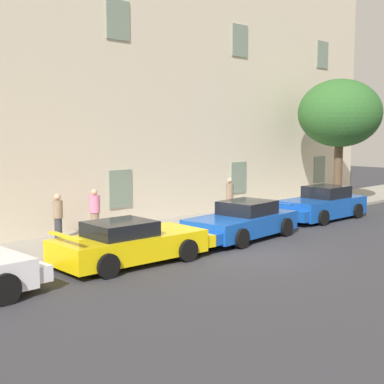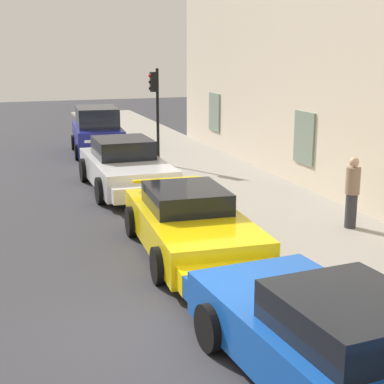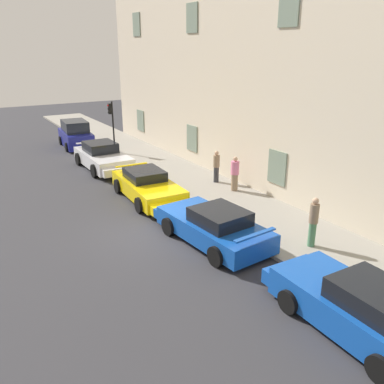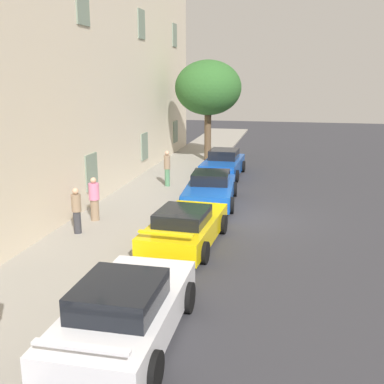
# 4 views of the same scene
# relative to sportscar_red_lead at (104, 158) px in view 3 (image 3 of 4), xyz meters

# --- Properties ---
(ground_plane) EXTENTS (80.00, 80.00, 0.00)m
(ground_plane) POSITION_rel_sportscar_red_lead_xyz_m (9.07, -1.41, -0.65)
(ground_plane) COLOR #333338
(sidewalk) EXTENTS (60.00, 3.74, 0.14)m
(sidewalk) POSITION_rel_sportscar_red_lead_xyz_m (9.07, 2.95, -0.58)
(sidewalk) COLOR gray
(sidewalk) RESTS_ON ground
(building_facade) EXTENTS (36.07, 3.92, 14.11)m
(building_facade) POSITION_rel_sportscar_red_lead_xyz_m (9.07, 6.53, 6.42)
(building_facade) COLOR beige
(building_facade) RESTS_ON ground
(sportscar_red_lead) EXTENTS (5.09, 2.27, 1.48)m
(sportscar_red_lead) POSITION_rel_sportscar_red_lead_xyz_m (0.00, 0.00, 0.00)
(sportscar_red_lead) COLOR white
(sportscar_red_lead) RESTS_ON ground
(sportscar_yellow_flank) EXTENTS (5.07, 2.36, 1.30)m
(sportscar_yellow_flank) POSITION_rel_sportscar_red_lead_xyz_m (5.90, 0.03, -0.06)
(sportscar_yellow_flank) COLOR yellow
(sportscar_yellow_flank) RESTS_ON ground
(sportscar_white_middle) EXTENTS (5.05, 2.48, 1.34)m
(sportscar_white_middle) POSITION_rel_sportscar_red_lead_xyz_m (10.81, 0.11, -0.05)
(sportscar_white_middle) COLOR #144CB2
(sportscar_white_middle) RESTS_ON ground
(sportscar_tail_end) EXTENTS (4.82, 2.20, 1.44)m
(sportscar_tail_end) POSITION_rel_sportscar_red_lead_xyz_m (16.62, 0.41, -0.04)
(sportscar_tail_end) COLOR #144CB2
(sportscar_tail_end) RESTS_ON ground
(hatchback_parked) EXTENTS (4.03, 2.17, 1.84)m
(hatchback_parked) POSITION_rel_sportscar_red_lead_xyz_m (-6.41, 0.25, 0.18)
(hatchback_parked) COLOR navy
(hatchback_parked) RESTS_ON ground
(traffic_light) EXTENTS (0.22, 0.36, 3.29)m
(traffic_light) POSITION_rel_sportscar_red_lead_xyz_m (-2.92, 1.69, 1.74)
(traffic_light) COLOR black
(traffic_light) RESTS_ON sidewalk
(pedestrian_admiring) EXTENTS (0.40, 0.40, 1.62)m
(pedestrian_admiring) POSITION_rel_sportscar_red_lead_xyz_m (5.69, 3.89, 0.32)
(pedestrian_admiring) COLOR #333338
(pedestrian_admiring) RESTS_ON sidewalk
(pedestrian_strolling) EXTENTS (0.36, 0.36, 1.77)m
(pedestrian_strolling) POSITION_rel_sportscar_red_lead_xyz_m (13.21, 2.66, 0.41)
(pedestrian_strolling) COLOR #4C7F59
(pedestrian_strolling) RESTS_ON sidewalk
(pedestrian_bystander) EXTENTS (0.48, 0.48, 1.66)m
(pedestrian_bystander) POSITION_rel_sportscar_red_lead_xyz_m (7.21, 3.90, 0.33)
(pedestrian_bystander) COLOR #8C7259
(pedestrian_bystander) RESTS_ON sidewalk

